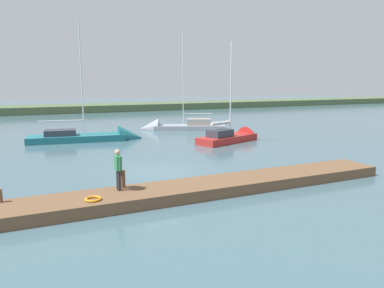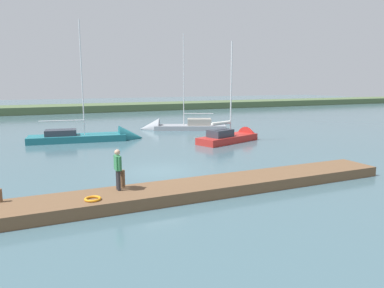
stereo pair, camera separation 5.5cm
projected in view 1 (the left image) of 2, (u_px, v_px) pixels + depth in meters
name	position (u px, v px, depth m)	size (l,w,h in m)	color
ground_plane	(160.00, 171.00, 20.76)	(200.00, 200.00, 0.00)	#42606B
far_shoreline	(71.00, 112.00, 62.47)	(180.00, 8.00, 2.40)	#4C603D
dock_pier	(195.00, 189.00, 16.41)	(20.88, 2.26, 0.51)	brown
mooring_post_near	(0.00, 196.00, 13.79)	(0.17, 0.17, 0.52)	brown
mooring_post_far	(123.00, 179.00, 15.73)	(0.20, 0.20, 0.78)	brown
life_ring_buoy	(93.00, 199.00, 14.06)	(0.66, 0.66, 0.10)	orange
sailboat_far_left	(236.00, 138.00, 31.62)	(7.55, 4.37, 9.36)	#B22823
sailboat_outer_mooring	(96.00, 139.00, 31.70)	(9.98, 3.58, 11.37)	#1E6B75
sailboat_mid_channel	(175.00, 128.00, 39.04)	(9.46, 5.86, 11.25)	gray
person_on_dock	(118.00, 167.00, 15.22)	(0.24, 0.67, 1.78)	#28282D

